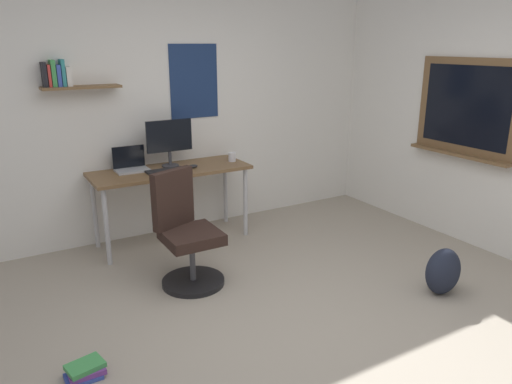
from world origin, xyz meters
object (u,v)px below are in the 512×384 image
monitor_primary (169,140)px  coffee_mug (232,157)px  backpack (443,271)px  office_chair (186,237)px  book_stack_on_floor (85,371)px  computer_mouse (193,166)px  desk (171,177)px  keyboard (166,171)px  laptop (131,165)px

monitor_primary → coffee_mug: (0.63, -0.11, -0.22)m
monitor_primary → backpack: bearing=-57.2°
office_chair → book_stack_on_floor: bearing=-140.7°
coffee_mug → office_chair: bearing=-135.4°
computer_mouse → backpack: (1.26, -2.04, -0.58)m
desk → office_chair: office_chair is taller
desk → keyboard: bearing=-136.7°
office_chair → laptop: laptop is taller
desk → book_stack_on_floor: desk is taller
laptop → computer_mouse: bearing=-21.2°
laptop → keyboard: laptop is taller
coffee_mug → monitor_primary: bearing=169.6°
monitor_primary → book_stack_on_floor: 2.43m
desk → backpack: desk is taller
monitor_primary → computer_mouse: monitor_primary is taller
office_chair → book_stack_on_floor: (-1.01, -0.83, -0.36)m
keyboard → coffee_mug: size_ratio=4.02×
coffee_mug → book_stack_on_floor: (-1.90, -1.70, -0.75)m
laptop → monitor_primary: bearing=-7.2°
laptop → computer_mouse: 0.59m
computer_mouse → book_stack_on_floor: (-1.44, -1.65, -0.73)m
desk → laptop: laptop is taller
coffee_mug → book_stack_on_floor: size_ratio=0.38×
backpack → keyboard: bearing=127.0°
backpack → computer_mouse: bearing=121.7°
backpack → book_stack_on_floor: backpack is taller
desk → keyboard: keyboard is taller
laptop → monitor_primary: monitor_primary is taller
laptop → backpack: (1.80, -2.25, -0.62)m
office_chair → computer_mouse: 1.00m
monitor_primary → backpack: (1.42, -2.20, -0.83)m
desk → office_chair: bearing=-103.9°
desk → book_stack_on_floor: (-1.23, -1.73, -0.63)m
desk → backpack: bearing=-55.3°
office_chair → computer_mouse: bearing=62.7°
laptop → coffee_mug: (1.01, -0.16, -0.01)m
keyboard → backpack: (1.54, -2.04, -0.57)m
desk → laptop: bearing=157.8°
coffee_mug → laptop: bearing=170.8°
office_chair → monitor_primary: monitor_primary is taller
desk → book_stack_on_floor: 2.21m
coffee_mug → book_stack_on_floor: 2.66m
office_chair → keyboard: 0.91m
keyboard → laptop: bearing=141.6°
keyboard → book_stack_on_floor: bearing=-124.9°
desk → computer_mouse: computer_mouse is taller
office_chair → book_stack_on_floor: 1.36m
office_chair → keyboard: size_ratio=2.57×
keyboard → office_chair: bearing=-100.1°
computer_mouse → coffee_mug: coffee_mug is taller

